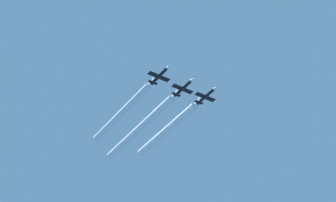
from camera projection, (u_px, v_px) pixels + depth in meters
jet_far_left at (206, 96)px, 227.22m from camera, size 9.07×13.20×3.17m
jet_inner_left at (184, 88)px, 222.00m from camera, size 9.07×13.20×3.17m
jet_center at (160, 75)px, 216.97m from camera, size 9.07×13.20×3.17m
smoke_trail_far_left at (168, 130)px, 246.25m from camera, size 3.19×44.95×3.19m
smoke_trail_inner_left at (140, 128)px, 244.13m from camera, size 3.19×54.21×3.19m
smoke_trail_center at (122, 113)px, 236.53m from camera, size 3.19×46.52×3.19m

